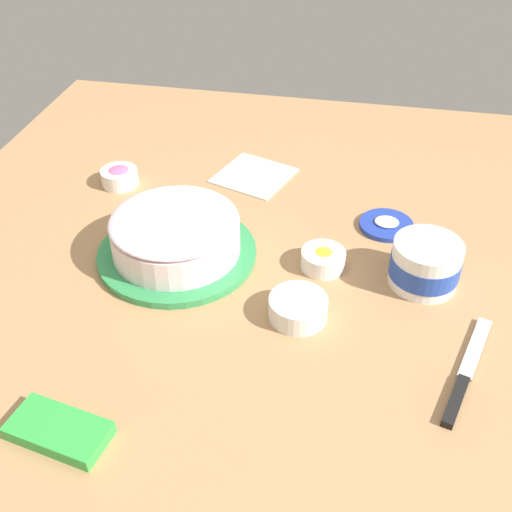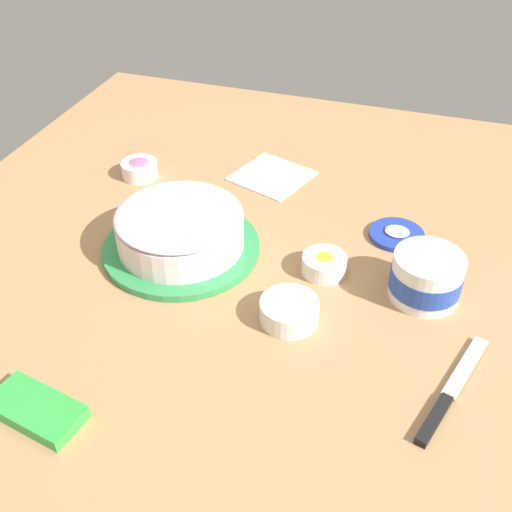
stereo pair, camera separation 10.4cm
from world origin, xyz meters
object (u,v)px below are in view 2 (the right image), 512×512
(frosting_tub, at_px, (426,276))
(frosting_tub_lid, at_px, (397,234))
(candy_box_lower, at_px, (36,410))
(sprinkle_bowl_rainbow, at_px, (289,311))
(sprinkle_bowl_yellow, at_px, (324,264))
(frosted_cake, at_px, (180,231))
(sprinkle_bowl_pink, at_px, (139,168))
(spreading_knife, at_px, (448,397))
(paper_napkin, at_px, (272,175))

(frosting_tub, bearing_deg, frosting_tub_lid, 112.99)
(frosting_tub, relative_size, candy_box_lower, 0.88)
(frosting_tub_lid, distance_m, candy_box_lower, 0.72)
(sprinkle_bowl_rainbow, distance_m, candy_box_lower, 0.41)
(frosting_tub, relative_size, sprinkle_bowl_yellow, 1.51)
(candy_box_lower, bearing_deg, frosting_tub_lid, 64.67)
(frosting_tub, distance_m, sprinkle_bowl_yellow, 0.18)
(frosted_cake, xyz_separation_m, sprinkle_bowl_rainbow, (0.24, -0.12, -0.02))
(sprinkle_bowl_pink, distance_m, candy_box_lower, 0.65)
(spreading_knife, relative_size, sprinkle_bowl_pink, 2.92)
(sprinkle_bowl_yellow, bearing_deg, frosted_cake, -175.59)
(frosted_cake, distance_m, spreading_knife, 0.55)
(sprinkle_bowl_pink, relative_size, sprinkle_bowl_rainbow, 0.81)
(sprinkle_bowl_yellow, relative_size, sprinkle_bowl_rainbow, 0.83)
(frosted_cake, distance_m, frosting_tub_lid, 0.42)
(spreading_knife, distance_m, paper_napkin, 0.67)
(frosted_cake, relative_size, sprinkle_bowl_rainbow, 3.03)
(sprinkle_bowl_pink, xyz_separation_m, paper_napkin, (0.28, 0.09, -0.02))
(frosted_cake, relative_size, sprinkle_bowl_yellow, 3.66)
(frosted_cake, distance_m, frosting_tub, 0.45)
(candy_box_lower, bearing_deg, sprinkle_bowl_yellow, 64.86)
(frosting_tub_lid, relative_size, paper_napkin, 0.71)
(frosting_tub_lid, distance_m, paper_napkin, 0.33)
(frosting_tub, relative_size, sprinkle_bowl_pink, 1.53)
(frosted_cake, bearing_deg, paper_napkin, 75.08)
(sprinkle_bowl_rainbow, distance_m, paper_napkin, 0.46)
(frosting_tub_lid, bearing_deg, frosted_cake, -155.87)
(frosting_tub, relative_size, sprinkle_bowl_rainbow, 1.25)
(candy_box_lower, bearing_deg, frosting_tub, 51.55)
(frosting_tub, bearing_deg, spreading_knife, -74.93)
(frosted_cake, distance_m, paper_napkin, 0.32)
(frosting_tub_lid, bearing_deg, sprinkle_bowl_yellow, -126.39)
(spreading_knife, bearing_deg, sprinkle_bowl_yellow, 136.12)
(frosted_cake, distance_m, candy_box_lower, 0.41)
(sprinkle_bowl_rainbow, relative_size, candy_box_lower, 0.71)
(frosting_tub, distance_m, frosting_tub_lid, 0.18)
(frosting_tub, bearing_deg, frosted_cake, -178.44)
(frosting_tub, height_order, sprinkle_bowl_pink, frosting_tub)
(frosting_tub_lid, distance_m, spreading_knife, 0.40)
(frosting_tub_lid, distance_m, sprinkle_bowl_yellow, 0.19)
(frosted_cake, height_order, paper_napkin, frosted_cake)
(frosted_cake, relative_size, frosting_tub_lid, 2.77)
(frosted_cake, bearing_deg, sprinkle_bowl_yellow, 4.41)
(sprinkle_bowl_yellow, bearing_deg, spreading_knife, -43.88)
(frosted_cake, xyz_separation_m, sprinkle_bowl_pink, (-0.20, 0.22, -0.02))
(frosting_tub_lid, xyz_separation_m, sprinkle_bowl_pink, (-0.58, 0.05, 0.01))
(spreading_knife, xyz_separation_m, sprinkle_bowl_yellow, (-0.24, 0.23, 0.01))
(frosting_tub, bearing_deg, sprinkle_bowl_pink, 162.03)
(frosted_cake, bearing_deg, frosting_tub_lid, 24.13)
(sprinkle_bowl_rainbow, bearing_deg, candy_box_lower, -133.97)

